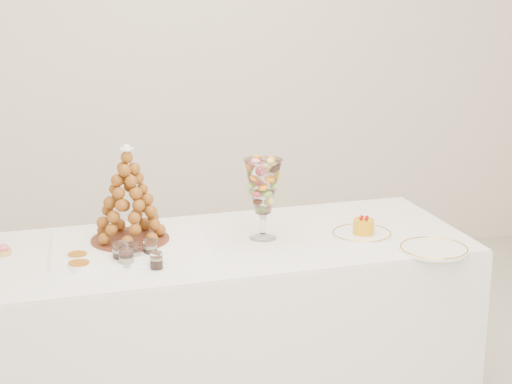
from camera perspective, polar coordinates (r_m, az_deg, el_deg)
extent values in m
cube|color=silver|center=(4.95, -5.50, 10.56)|extent=(4.50, 0.04, 2.80)
cube|color=white|center=(3.51, -2.17, -9.16)|extent=(1.98, 0.88, 0.73)
cube|color=white|center=(3.37, -2.23, -3.46)|extent=(1.97, 0.87, 0.01)
cube|color=white|center=(3.32, -8.45, -3.64)|extent=(0.60, 0.47, 0.02)
cylinder|color=white|center=(3.42, 0.47, -2.92)|extent=(0.11, 0.11, 0.02)
cylinder|color=white|center=(3.40, 0.47, -2.15)|extent=(0.02, 0.02, 0.08)
sphere|color=white|center=(3.39, 0.47, -1.52)|extent=(0.04, 0.04, 0.04)
cylinder|color=white|center=(3.47, 7.07, -2.80)|extent=(0.24, 0.24, 0.01)
cylinder|color=white|center=(3.35, 11.77, -3.75)|extent=(0.27, 0.27, 0.01)
cylinder|color=tan|center=(3.37, -16.52, -3.86)|extent=(0.07, 0.07, 0.02)
ellipsoid|color=#DC5A66|center=(3.36, -16.55, -3.58)|extent=(0.05, 0.05, 0.03)
cylinder|color=white|center=(3.18, -9.04, -4.02)|extent=(0.06, 0.06, 0.08)
cylinder|color=white|center=(3.20, -8.13, -3.95)|extent=(0.05, 0.05, 0.07)
cylinder|color=white|center=(3.22, -7.06, -3.77)|extent=(0.05, 0.05, 0.07)
cylinder|color=white|center=(3.13, -8.65, -4.33)|extent=(0.06, 0.06, 0.08)
cylinder|color=white|center=(3.11, -6.66, -4.55)|extent=(0.05, 0.05, 0.06)
cylinder|color=white|center=(3.23, -11.80, -4.30)|extent=(0.08, 0.08, 0.02)
cylinder|color=white|center=(3.14, -11.71, -4.90)|extent=(0.08, 0.08, 0.03)
cylinder|color=#612C19|center=(3.37, -8.38, -3.14)|extent=(0.31, 0.31, 0.01)
cone|color=brown|center=(3.31, -8.51, -0.09)|extent=(0.32, 0.32, 0.37)
sphere|color=white|center=(3.27, -8.63, 2.82)|extent=(0.04, 0.04, 0.04)
cylinder|color=orange|center=(3.45, 7.19, -2.30)|extent=(0.08, 0.08, 0.06)
sphere|color=#960905|center=(3.45, 7.41, -1.67)|extent=(0.01, 0.01, 0.01)
sphere|color=#960905|center=(3.45, 7.06, -1.65)|extent=(0.01, 0.01, 0.01)
sphere|color=#960905|center=(3.43, 7.02, -1.75)|extent=(0.01, 0.01, 0.01)
sphere|color=#960905|center=(3.43, 7.36, -1.77)|extent=(0.01, 0.01, 0.01)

